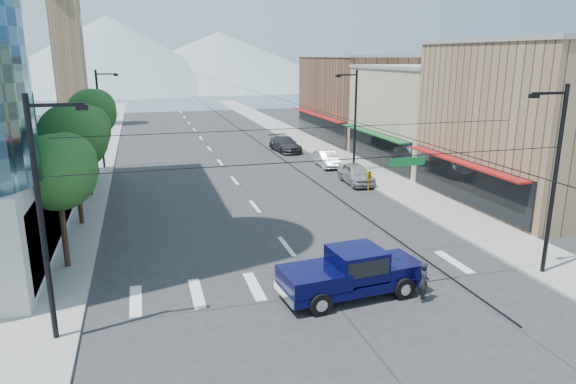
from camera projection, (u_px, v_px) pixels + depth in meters
name	position (u px, v px, depth m)	size (l,w,h in m)	color
ground	(323.00, 293.00, 22.72)	(160.00, 160.00, 0.00)	#28282B
sidewalk_left	(98.00, 150.00, 56.66)	(4.00, 120.00, 0.15)	gray
sidewalk_right	(305.00, 141.00, 63.06)	(4.00, 120.00, 0.15)	gray
shop_near	(545.00, 125.00, 35.92)	(12.00, 14.00, 11.00)	#8C6B4C
shop_mid	(436.00, 117.00, 49.19)	(12.00, 14.00, 9.00)	tan
shop_far	(366.00, 99.00, 63.92)	(12.00, 18.00, 10.00)	brown
clock_tower	(68.00, 52.00, 73.18)	(4.80, 4.80, 20.40)	#8C6B4C
mountain_left	(109.00, 53.00, 155.23)	(80.00, 80.00, 22.00)	gray
mountain_right	(220.00, 59.00, 174.36)	(90.00, 90.00, 18.00)	gray
tree_near	(60.00, 169.00, 24.15)	(3.65, 3.64, 6.71)	black
tree_midnear	(75.00, 135.00, 30.50)	(4.09, 4.09, 7.52)	black
tree_midfar	(87.00, 130.00, 37.16)	(3.65, 3.64, 6.71)	black
tree_far	(93.00, 112.00, 43.50)	(4.09, 4.09, 7.52)	black
signal_rig	(338.00, 198.00, 20.65)	(21.80, 0.20, 9.00)	black
lamp_pole_nw	(101.00, 115.00, 46.48)	(2.00, 0.25, 9.00)	black
lamp_pole_ne	(354.00, 118.00, 44.73)	(2.00, 0.25, 9.00)	black
pickup_truck	(351.00, 272.00, 22.17)	(6.55, 2.95, 2.15)	#070835
pedestrian	(424.00, 282.00, 21.79)	(0.64, 0.42, 1.77)	black
parked_car_near	(356.00, 174.00, 41.95)	(1.95, 4.84, 1.65)	#9D9CA1
parked_car_mid	(327.00, 159.00, 48.47)	(1.56, 4.47, 1.47)	silver
parked_car_far	(285.00, 144.00, 56.12)	(2.28, 5.61, 1.63)	#313033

